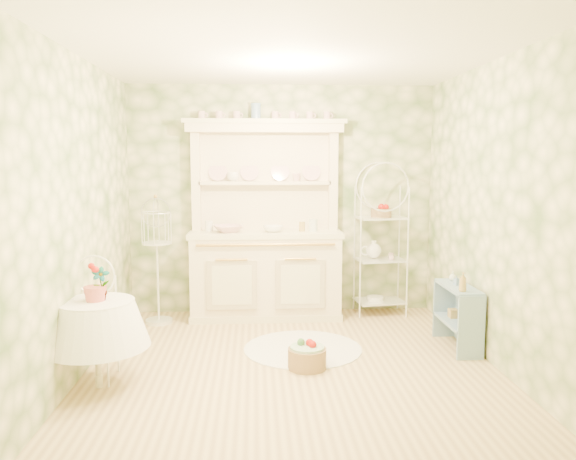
{
  "coord_description": "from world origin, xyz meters",
  "views": [
    {
      "loc": [
        -0.32,
        -4.89,
        1.82
      ],
      "look_at": [
        0.0,
        0.5,
        1.15
      ],
      "focal_mm": 35.0,
      "sensor_mm": 36.0,
      "label": 1
    }
  ],
  "objects": [
    {
      "name": "wall_front",
      "position": [
        0.0,
        -1.8,
        1.35
      ],
      "size": [
        3.6,
        3.6,
        0.0
      ],
      "primitive_type": "plane",
      "color": "#F2E5BA",
      "rests_on": "floor"
    },
    {
      "name": "bakers_rack",
      "position": [
        1.16,
        1.6,
        0.85
      ],
      "size": [
        0.57,
        0.44,
        1.7
      ],
      "primitive_type": "cube",
      "rotation": [
        0.0,
        0.0,
        0.13
      ],
      "color": "white",
      "rests_on": "floor"
    },
    {
      "name": "wall_back",
      "position": [
        0.0,
        1.8,
        1.35
      ],
      "size": [
        3.6,
        3.6,
        0.0
      ],
      "primitive_type": "plane",
      "color": "#F2E5BA",
      "rests_on": "floor"
    },
    {
      "name": "cup_right",
      "position": [
        0.17,
        1.68,
        1.61
      ],
      "size": [
        0.13,
        0.13,
        0.09
      ],
      "primitive_type": "imported",
      "rotation": [
        0.0,
        0.0,
        -0.4
      ],
      "color": "white",
      "rests_on": "kitchen_dresser"
    },
    {
      "name": "birdcage_stand",
      "position": [
        -1.41,
        1.34,
        0.77
      ],
      "size": [
        0.4,
        0.4,
        1.54
      ],
      "primitive_type": "cube",
      "rotation": [
        0.0,
        0.0,
        0.12
      ],
      "color": "white",
      "rests_on": "floor"
    },
    {
      "name": "bottle_glass",
      "position": [
        1.67,
        0.56,
        0.65
      ],
      "size": [
        0.09,
        0.09,
        0.1
      ],
      "primitive_type": "imported",
      "rotation": [
        0.0,
        0.0,
        0.31
      ],
      "color": "silver",
      "rests_on": "side_shelf"
    },
    {
      "name": "ceiling",
      "position": [
        0.0,
        0.0,
        2.7
      ],
      "size": [
        3.6,
        3.6,
        0.0
      ],
      "primitive_type": "plane",
      "color": "white",
      "rests_on": "floor"
    },
    {
      "name": "bowl_floral",
      "position": [
        -0.63,
        1.47,
        1.02
      ],
      "size": [
        0.42,
        0.42,
        0.08
      ],
      "primitive_type": "imported",
      "rotation": [
        0.0,
        0.0,
        0.35
      ],
      "color": "white",
      "rests_on": "kitchen_dresser"
    },
    {
      "name": "bottle_blue",
      "position": [
        1.64,
        0.36,
        0.65
      ],
      "size": [
        0.06,
        0.06,
        0.09
      ],
      "primitive_type": "imported",
      "rotation": [
        0.0,
        0.0,
        0.43
      ],
      "color": "#6F90B8",
      "rests_on": "side_shelf"
    },
    {
      "name": "cafe_chair",
      "position": [
        -1.68,
        -0.3,
        0.47
      ],
      "size": [
        0.48,
        0.48,
        0.94
      ],
      "primitive_type": "cube",
      "rotation": [
        0.0,
        0.0,
        -0.13
      ],
      "color": "white",
      "rests_on": "floor"
    },
    {
      "name": "bowl_white",
      "position": [
        -0.11,
        1.46,
        1.02
      ],
      "size": [
        0.29,
        0.29,
        0.07
      ],
      "primitive_type": "imported",
      "rotation": [
        0.0,
        0.0,
        -0.33
      ],
      "color": "white",
      "rests_on": "kitchen_dresser"
    },
    {
      "name": "lace_rug",
      "position": [
        0.14,
        0.36,
        0.0
      ],
      "size": [
        1.37,
        1.37,
        0.01
      ],
      "primitive_type": "cylinder",
      "rotation": [
        0.0,
        0.0,
        -0.21
      ],
      "color": "white",
      "rests_on": "floor"
    },
    {
      "name": "wall_left",
      "position": [
        -1.8,
        0.0,
        1.35
      ],
      "size": [
        3.6,
        3.6,
        0.0
      ],
      "primitive_type": "plane",
      "color": "#F2E5BA",
      "rests_on": "floor"
    },
    {
      "name": "potted_geranium",
      "position": [
        -1.54,
        -0.46,
        0.85
      ],
      "size": [
        0.15,
        0.11,
        0.27
      ],
      "primitive_type": "imported",
      "rotation": [
        0.0,
        0.0,
        0.09
      ],
      "color": "#3F7238",
      "rests_on": "round_table"
    },
    {
      "name": "floor_basket",
      "position": [
        0.13,
        -0.15,
        0.13
      ],
      "size": [
        0.49,
        0.49,
        0.25
      ],
      "primitive_type": "cylinder",
      "rotation": [
        0.0,
        0.0,
        -0.31
      ],
      "color": "#99784E",
      "rests_on": "floor"
    },
    {
      "name": "round_table",
      "position": [
        -1.59,
        -0.47,
        0.32
      ],
      "size": [
        0.68,
        0.68,
        0.64
      ],
      "primitive_type": "cylinder",
      "rotation": [
        0.0,
        0.0,
        0.17
      ],
      "color": "white",
      "rests_on": "floor"
    },
    {
      "name": "cup_left",
      "position": [
        -0.57,
        1.68,
        1.61
      ],
      "size": [
        0.14,
        0.14,
        0.11
      ],
      "primitive_type": "imported",
      "rotation": [
        0.0,
        0.0,
        0.04
      ],
      "color": "white",
      "rests_on": "kitchen_dresser"
    },
    {
      "name": "floor",
      "position": [
        0.0,
        0.0,
        0.0
      ],
      "size": [
        3.6,
        3.6,
        0.0
      ],
      "primitive_type": "plane",
      "color": "#DABD82",
      "rests_on": "ground"
    },
    {
      "name": "kitchen_dresser",
      "position": [
        -0.2,
        1.52,
        1.15
      ],
      "size": [
        1.87,
        0.61,
        2.29
      ],
      "primitive_type": "cube",
      "color": "#FEF0D0",
      "rests_on": "floor"
    },
    {
      "name": "wall_right",
      "position": [
        1.8,
        0.0,
        1.35
      ],
      "size": [
        3.6,
        3.6,
        0.0
      ],
      "primitive_type": "plane",
      "color": "#F2E5BA",
      "rests_on": "floor"
    },
    {
      "name": "side_shelf",
      "position": [
        1.65,
        0.32,
        0.31
      ],
      "size": [
        0.36,
        0.74,
        0.61
      ],
      "primitive_type": "cube",
      "rotation": [
        0.0,
        0.0,
        0.13
      ],
      "color": "#7D9FB9",
      "rests_on": "floor"
    },
    {
      "name": "bottle_amber",
      "position": [
        1.59,
        0.09,
        0.68
      ],
      "size": [
        0.09,
        0.09,
        0.18
      ],
      "primitive_type": "imported",
      "rotation": [
        0.0,
        0.0,
        0.38
      ],
      "color": "#AB8B47",
      "rests_on": "side_shelf"
    }
  ]
}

